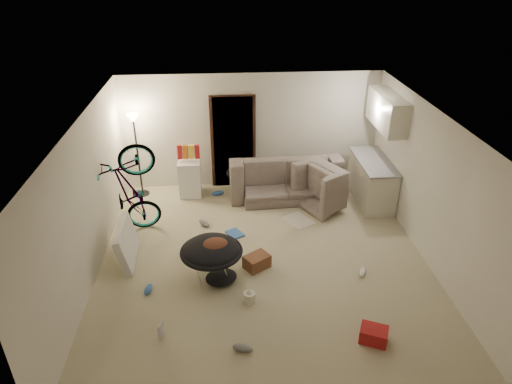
{
  "coord_description": "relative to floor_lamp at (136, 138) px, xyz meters",
  "views": [
    {
      "loc": [
        -0.63,
        -6.25,
        4.7
      ],
      "look_at": [
        -0.09,
        0.6,
        1.04
      ],
      "focal_mm": 32.0,
      "sensor_mm": 36.0,
      "label": 1
    }
  ],
  "objects": [
    {
      "name": "clothes_lump_b",
      "position": [
        3.33,
        -0.67,
        -1.24
      ],
      "size": [
        0.54,
        0.53,
        0.13
      ],
      "primitive_type": "ellipsoid",
      "rotation": [
        0.0,
        0.0,
        0.65
      ],
      "color": "black",
      "rests_on": "floor"
    },
    {
      "name": "book_white",
      "position": [
        1.67,
        -2.37,
        -1.3
      ],
      "size": [
        0.18,
        0.24,
        0.02
      ],
      "primitive_type": "cube",
      "rotation": [
        0.0,
        0.0,
        0.01
      ],
      "color": "silver",
      "rests_on": "floor"
    },
    {
      "name": "wall_right",
      "position": [
        5.16,
        -2.65,
        -0.06
      ],
      "size": [
        0.02,
        6.0,
        2.5
      ],
      "primitive_type": "cube",
      "color": "silver",
      "rests_on": "floor"
    },
    {
      "name": "kitchen_uppers",
      "position": [
        4.96,
        -0.65,
        0.64
      ],
      "size": [
        0.38,
        1.4,
        0.65
      ],
      "primitive_type": "cube",
      "color": "beige",
      "rests_on": "wall_right"
    },
    {
      "name": "sofa",
      "position": [
        3.05,
        -0.2,
        -0.97
      ],
      "size": [
        2.36,
        0.99,
        0.68
      ],
      "primitive_type": "imported",
      "rotation": [
        0.0,
        0.0,
        3.18
      ],
      "color": "#343B34",
      "rests_on": "floor"
    },
    {
      "name": "drink_case_a",
      "position": [
        2.27,
        -2.77,
        -1.19
      ],
      "size": [
        0.49,
        0.46,
        0.23
      ],
      "primitive_type": "cube",
      "rotation": [
        0.0,
        0.0,
        0.59
      ],
      "color": "brown",
      "rests_on": "floor"
    },
    {
      "name": "door_trim",
      "position": [
        2.0,
        0.29,
        -0.29
      ],
      "size": [
        0.97,
        0.04,
        2.1
      ],
      "primitive_type": "cube",
      "color": "black",
      "rests_on": "floor"
    },
    {
      "name": "ceiling",
      "position": [
        2.4,
        -2.65,
        1.2
      ],
      "size": [
        5.5,
        6.0,
        0.02
      ],
      "primitive_type": "cube",
      "color": "white",
      "rests_on": "wall_back"
    },
    {
      "name": "shoe_1",
      "position": [
        1.36,
        -1.39,
        -1.25
      ],
      "size": [
        0.26,
        0.3,
        0.11
      ],
      "primitive_type": "ellipsoid",
      "rotation": [
        0.0,
        0.0,
        -0.92
      ],
      "color": "slate",
      "rests_on": "floor"
    },
    {
      "name": "floor_lamp",
      "position": [
        0.0,
        0.0,
        0.0
      ],
      "size": [
        0.28,
        0.28,
        1.81
      ],
      "color": "black",
      "rests_on": "floor"
    },
    {
      "name": "bicycle",
      "position": [
        0.1,
        -1.53,
        -0.82
      ],
      "size": [
        1.97,
        1.11,
        1.07
      ],
      "primitive_type": "imported",
      "rotation": [
        0.0,
        -0.17,
        1.74
      ],
      "color": "black",
      "rests_on": "floor"
    },
    {
      "name": "book_blue",
      "position": [
        1.94,
        -1.75,
        -1.29
      ],
      "size": [
        0.37,
        0.4,
        0.03
      ],
      "primitive_type": "cube",
      "rotation": [
        0.0,
        0.0,
        0.53
      ],
      "color": "#3261B5",
      "rests_on": "floor"
    },
    {
      "name": "snack_box_3",
      "position": [
        1.24,
        -0.1,
        -0.31
      ],
      "size": [
        0.1,
        0.07,
        0.3
      ],
      "primitive_type": "cube",
      "rotation": [
        0.0,
        0.0,
        0.04
      ],
      "color": "#A91A19",
      "rests_on": "mini_fridge"
    },
    {
      "name": "snack_box_1",
      "position": [
        1.0,
        -0.1,
        -0.31
      ],
      "size": [
        0.11,
        0.09,
        0.3
      ],
      "primitive_type": "cube",
      "rotation": [
        0.0,
        0.0,
        -0.22
      ],
      "color": "orange",
      "rests_on": "mini_fridge"
    },
    {
      "name": "doorway",
      "position": [
        2.0,
        0.32,
        -0.29
      ],
      "size": [
        0.85,
        0.1,
        2.04
      ],
      "primitive_type": "cube",
      "color": "black",
      "rests_on": "floor"
    },
    {
      "name": "armchair",
      "position": [
        3.97,
        -0.71,
        -0.97
      ],
      "size": [
        1.3,
        1.35,
        0.67
      ],
      "primitive_type": "imported",
      "rotation": [
        0.0,
        0.0,
        2.09
      ],
      "color": "#343B34",
      "rests_on": "floor"
    },
    {
      "name": "wall_left",
      "position": [
        -0.36,
        -2.65,
        -0.06
      ],
      "size": [
        0.02,
        6.0,
        2.5
      ],
      "primitive_type": "cube",
      "color": "silver",
      "rests_on": "floor"
    },
    {
      "name": "wall_back",
      "position": [
        2.4,
        0.36,
        -0.06
      ],
      "size": [
        5.5,
        0.02,
        2.5
      ],
      "primitive_type": "cube",
      "color": "silver",
      "rests_on": "floor"
    },
    {
      "name": "wall_front",
      "position": [
        2.4,
        -5.66,
        -0.06
      ],
      "size": [
        5.5,
        0.02,
        2.5
      ],
      "primitive_type": "cube",
      "color": "silver",
      "rests_on": "floor"
    },
    {
      "name": "shoe_2",
      "position": [
        0.54,
        -3.26,
        -1.26
      ],
      "size": [
        0.15,
        0.27,
        0.09
      ],
      "primitive_type": "ellipsoid",
      "rotation": [
        0.0,
        0.0,
        1.36
      ],
      "color": "#3261B5",
      "rests_on": "floor"
    },
    {
      "name": "mini_fridge",
      "position": [
        1.05,
        -0.1,
        -0.91
      ],
      "size": [
        0.46,
        0.46,
        0.79
      ],
      "primitive_type": "cube",
      "rotation": [
        0.0,
        0.0,
        0.0
      ],
      "color": "white",
      "rests_on": "floor"
    },
    {
      "name": "snack_box_2",
      "position": [
        1.12,
        -0.1,
        -0.31
      ],
      "size": [
        0.11,
        0.08,
        0.3
      ],
      "primitive_type": "cube",
      "rotation": [
        0.0,
        0.0,
        -0.11
      ],
      "color": "yellow",
      "rests_on": "mini_fridge"
    },
    {
      "name": "book_asset",
      "position": [
        0.81,
        -4.31,
        -1.3
      ],
      "size": [
        0.29,
        0.25,
        0.02
      ],
      "primitive_type": "imported",
      "rotation": [
        0.0,
        0.0,
        1.19
      ],
      "color": "#A91A19",
      "rests_on": "floor"
    },
    {
      "name": "newspaper",
      "position": [
        3.2,
        -1.35,
        -1.3
      ],
      "size": [
        0.65,
        0.7,
        0.01
      ],
      "primitive_type": "cube",
      "rotation": [
        0.0,
        0.0,
        0.51
      ],
      "color": "silver",
      "rests_on": "floor"
    },
    {
      "name": "tv_box",
      "position": [
        0.1,
        -2.39,
        -0.97
      ],
      "size": [
        0.29,
        1.02,
        0.68
      ],
      "primitive_type": "cube",
      "rotation": [
        0.0,
        -0.21,
        0.03
      ],
      "color": "silver",
      "rests_on": "floor"
    },
    {
      "name": "shoe_0",
      "position": [
        1.62,
        -0.18,
        -1.26
      ],
      "size": [
        0.3,
        0.19,
        0.1
      ],
      "primitive_type": "ellipsoid",
      "rotation": [
        0.0,
        0.0,
        0.32
      ],
      "color": "#3261B5",
      "rests_on": "floor"
    },
    {
      "name": "counter_top",
      "position": [
        4.83,
        -0.65,
        -0.41
      ],
      "size": [
        0.64,
        1.54,
        0.04
      ],
      "primitive_type": "cube",
      "color": "gray",
      "rests_on": "kitchen_counter"
    },
    {
      "name": "snack_box_0",
      "position": [
        0.88,
        -0.1,
        -0.31
      ],
      "size": [
        0.12,
        0.1,
        0.3
      ],
      "primitive_type": "cube",
      "rotation": [
        0.0,
        0.0,
        0.3
      ],
      "color": "#A91A19",
      "rests_on": "mini_fridge"
    },
    {
      "name": "sofa_drape",
      "position": [
        2.1,
        -0.2,
        -0.77
      ],
      "size": [
        0.64,
        0.56,
        0.28
      ],
      "primitive_type": "ellipsoid",
      "rotation": [
        0.0,
        0.0,
        0.2
      ],
      "color": "black",
      "rests_on": "sofa"
    },
    {
      "name": "saucer_chair",
      "position": [
        1.53,
        -2.98,
        -0.89
      ],
      "size": [
        0.99,
        0.99,
        0.7
      ],
      "color": "silver",
      "rests_on": "floor"
    },
    {
      "name": "juicer",
      "position": [
        2.09,
        -3.62,
        -1.2
      ],
      "size": [
        0.17,
        0.17,
        0.25
      ],
      "color": "#EDE6CD",
      "rests_on": "floor"
    },
    {
      "name": "shoe_4",
      "position": [
        3.98,
        -3.09,
        -1.26
      ],
      "size": [
        0.19,
        0.27,
        0.09
      ],
      "primitive_type": "ellipsoid",
      "rotation": [
        0.0,
        0.0,
        1.15
      ],
      "color": "white",
      "rests_on": "floor"
    },
    {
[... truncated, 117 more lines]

